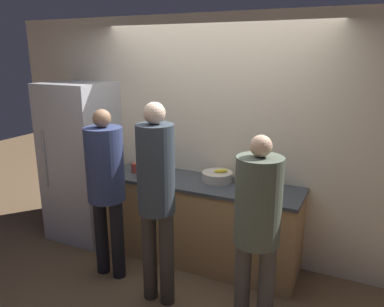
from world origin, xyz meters
TOP-DOWN VIEW (x-y plane):
  - ground_plane at (0.00, 0.00)m, footprint 14.00×14.00m
  - wall_back at (0.00, 0.66)m, footprint 5.20×0.06m
  - counter at (0.00, 0.35)m, footprint 2.12×0.64m
  - refrigerator at (-1.54, 0.30)m, footprint 0.75×0.71m
  - person_left at (-0.71, -0.30)m, footprint 0.36×0.36m
  - person_center at (-0.06, -0.45)m, footprint 0.32×0.32m
  - person_right at (0.83, -0.44)m, footprint 0.36×0.36m
  - fruit_bowl at (0.16, 0.43)m, footprint 0.32×0.32m
  - utensil_crock at (0.38, 0.48)m, footprint 0.10×0.10m
  - bottle_dark at (0.71, 0.16)m, footprint 0.07×0.07m
  - cup_blue at (-0.38, 0.18)m, footprint 0.09×0.09m
  - cup_red at (-0.78, 0.30)m, footprint 0.08×0.08m
  - potted_plant at (0.58, 0.47)m, footprint 0.19×0.19m

SIDE VIEW (x-z plane):
  - ground_plane at x=0.00m, z-range 0.00..0.00m
  - counter at x=0.00m, z-range 0.00..0.91m
  - refrigerator at x=-1.54m, z-range 0.00..1.88m
  - cup_blue at x=-0.38m, z-range 0.91..1.00m
  - fruit_bowl at x=0.16m, z-range 0.89..1.03m
  - cup_red at x=-0.78m, z-range 0.91..1.02m
  - person_right at x=0.83m, z-range 0.16..1.80m
  - utensil_crock at x=0.38m, z-range 0.84..1.14m
  - bottle_dark at x=0.71m, z-range 0.89..1.11m
  - person_left at x=-0.71m, z-range 0.17..1.88m
  - potted_plant at x=0.58m, z-range 0.92..1.18m
  - person_center at x=-0.06m, z-range 0.16..1.99m
  - wall_back at x=0.00m, z-range 0.00..2.60m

